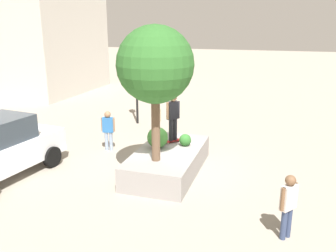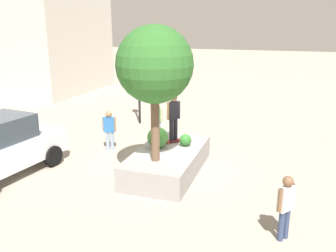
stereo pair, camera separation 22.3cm
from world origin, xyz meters
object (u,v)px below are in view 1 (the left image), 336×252
Objects in this scene: traffic_light_corner at (136,64)px; passerby_with_bag at (108,128)px; skateboard at (173,141)px; bystander_watching at (156,118)px; plaza_tree at (155,65)px; pedestrian_crossing at (288,202)px; skateboarder at (173,114)px; planter_ledge at (168,161)px.

traffic_light_corner reaches higher than passerby_with_bag.
bystander_watching is at bearing 30.10° from skateboard.
plaza_tree is 2.56× the size of pedestrian_crossing.
skateboard is at bearing -0.28° from plaza_tree.
bystander_watching is at bearing -137.47° from traffic_light_corner.
bystander_watching is (6.83, 5.79, -0.05)m from pedestrian_crossing.
pedestrian_crossing is 8.95m from bystander_watching.
pedestrian_crossing reaches higher than bystander_watching.
plaza_tree is at bearing -129.37° from passerby_with_bag.
plaza_tree reaches higher than pedestrian_crossing.
skateboarder is 5.99m from traffic_light_corner.
skateboarder reaches higher than pedestrian_crossing.
traffic_light_corner is 11.72m from pedestrian_crossing.
skateboarder is at bearing -144.50° from traffic_light_corner.
plaza_tree reaches higher than skateboarder.
traffic_light_corner reaches higher than planter_ledge.
plaza_tree is 5.97× the size of skateboard.
bystander_watching is at bearing -28.47° from passerby_with_bag.
skateboarder is (0.00, -0.00, 1.04)m from skateboard.
planter_ledge is 4.21m from bystander_watching.
planter_ledge is 2.48× the size of pedestrian_crossing.
passerby_with_bag reaches higher than planter_ledge.
traffic_light_corner is (4.77, 3.40, 2.26)m from skateboard.
planter_ledge is at bearing -155.07° from bystander_watching.
traffic_light_corner is at bearing 31.60° from planter_ledge.
pedestrian_crossing is 1.06× the size of bystander_watching.
passerby_with_bag is (0.51, 2.96, 0.10)m from skateboard.
plaza_tree is 5.46m from pedestrian_crossing.
pedestrian_crossing is (-3.04, -4.03, 0.57)m from planter_ledge.
plaza_tree reaches higher than bystander_watching.
plaza_tree is at bearing -153.06° from traffic_light_corner.
bystander_watching is (3.79, 1.76, 0.51)m from planter_ledge.
planter_ledge is at bearing -114.95° from passerby_with_bag.
planter_ledge is at bearing -5.59° from plaza_tree.
traffic_light_corner is at bearing 5.96° from passerby_with_bag.
skateboard is 0.43× the size of pedestrian_crossing.
passerby_with_bag is at bearing 80.15° from skateboard.
traffic_light_corner is at bearing 26.94° from plaza_tree.
planter_ledge is 0.91× the size of traffic_light_corner.
plaza_tree reaches higher than traffic_light_corner.
plaza_tree reaches higher than passerby_with_bag.
skateboarder reaches higher than skateboard.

